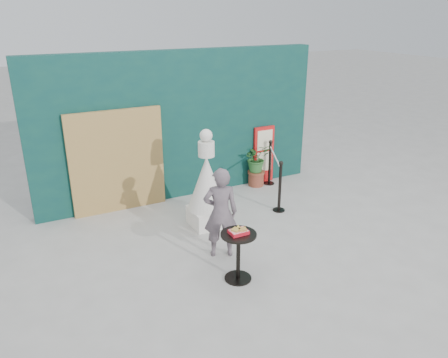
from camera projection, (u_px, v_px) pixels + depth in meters
ground at (259, 263)px, 6.84m from camera, size 60.00×60.00×0.00m
back_wall at (181, 126)px, 8.92m from camera, size 6.00×0.30×3.00m
bamboo_fence at (117, 162)px, 8.33m from camera, size 1.80×0.08×2.00m
woman at (221, 213)px, 6.82m from camera, size 0.63×0.53×1.49m
menu_board at (264, 155)px, 9.86m from camera, size 0.50×0.07×1.30m
statue at (207, 187)px, 7.81m from camera, size 0.71×0.71×1.81m
cafe_table at (238, 249)px, 6.26m from camera, size 0.52×0.52×0.75m
food_basket at (239, 231)px, 6.16m from camera, size 0.26×0.19×0.11m
planter at (256, 162)px, 9.68m from camera, size 0.57×0.49×0.97m
stanchion_barrier at (274, 174)px, 9.12m from camera, size 0.84×1.54×1.03m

